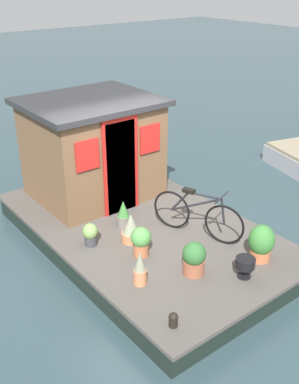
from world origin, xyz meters
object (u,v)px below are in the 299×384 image
Objects in this scene: potted_plant_ivy at (194,258)px; potted_plant_geranium at (261,243)px; potted_plant_lavender at (90,234)px; charcoal_grill at (245,264)px; mooring_bollard at (173,319)px; potted_plant_basil at (141,240)px; houseboat_cabin at (93,148)px; potted_plant_rosemary at (140,268)px; potted_plant_fern at (123,214)px; potted_plant_succulent at (131,228)px; bicycle at (197,215)px.

potted_plant_geranium reaches higher than potted_plant_ivy.
potted_plant_lavender is at bearing 43.39° from potted_plant_geranium.
charcoal_grill is 1.48m from mooring_bollard.
potted_plant_basil is 2.39× the size of mooring_bollard.
houseboat_cabin is 3.23m from potted_plant_ivy.
houseboat_cabin is 4.05× the size of potted_plant_geranium.
potted_plant_ivy reaches higher than charcoal_grill.
potted_plant_ivy is 0.94× the size of potted_plant_rosemary.
potted_plant_rosemary is 1.64m from potted_plant_fern.
potted_plant_succulent is (0.43, -0.12, -0.03)m from potted_plant_basil.
potted_plant_lavender is 0.65× the size of potted_plant_geranium.
potted_plant_ivy is 2.53× the size of mooring_bollard.
potted_plant_lavender is at bearing 102.17° from potted_plant_fern.
potted_plant_ivy reaches higher than potted_plant_fern.
potted_plant_rosemary is at bearing 58.02° from charcoal_grill.
mooring_bollard is (-1.42, 1.72, -0.27)m from bicycle.
potted_plant_lavender is at bearing 62.03° from potted_plant_succulent.
potted_plant_succulent is at bearing -21.29° from mooring_bollard.
potted_plant_ivy is (-3.14, 0.27, -0.70)m from houseboat_cabin.
potted_plant_ivy is at bearing 71.11° from potted_plant_geranium.
houseboat_cabin is at bearing -19.88° from potted_plant_rosemary.
bicycle reaches higher than potted_plant_lavender.
bicycle is at bearing 13.99° from potted_plant_geranium.
potted_plant_lavender is (0.82, 1.55, -0.18)m from bicycle.
houseboat_cabin is 1.53× the size of bicycle.
potted_plant_ivy is at bearing 134.60° from bicycle.
potted_plant_basil is at bearing -38.06° from potted_plant_rosemary.
mooring_bollard is at bearing 157.24° from potted_plant_basil.
bicycle is at bearing -168.21° from houseboat_cabin.
potted_plant_ivy reaches higher than potted_plant_basil.
houseboat_cabin is 3.74m from charcoal_grill.
potted_plant_geranium is at bearing -81.43° from mooring_bollard.
potted_plant_fern is at bearing -26.86° from potted_plant_rosemary.
potted_plant_fern is 1.53× the size of charcoal_grill.
potted_plant_fern is (0.16, -0.76, 0.03)m from potted_plant_lavender.
potted_plant_lavender is at bearing 31.96° from potted_plant_basil.
houseboat_cabin is 2.50m from bicycle.
potted_plant_succulent reaches higher than potted_plant_fern.
potted_plant_basil is 0.97× the size of potted_plant_succulent.
potted_plant_basil is at bearing 164.13° from potted_plant_succulent.
potted_plant_succulent is 1.57× the size of charcoal_grill.
houseboat_cabin is at bearing 11.79° from bicycle.
potted_plant_rosemary is at bearing 153.14° from potted_plant_fern.
potted_plant_rosemary is 1.12× the size of potted_plant_fern.
potted_plant_fern is at bearing 168.10° from houseboat_cabin.
potted_plant_geranium is (-3.50, -0.78, -0.66)m from houseboat_cabin.
bicycle is at bearing -117.74° from potted_plant_succulent.
potted_plant_lavender is at bearing 0.89° from potted_plant_rosemary.
potted_plant_geranium is (-1.20, -1.37, 0.03)m from potted_plant_basil.
charcoal_grill is (-1.36, -0.84, -0.04)m from potted_plant_basil.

